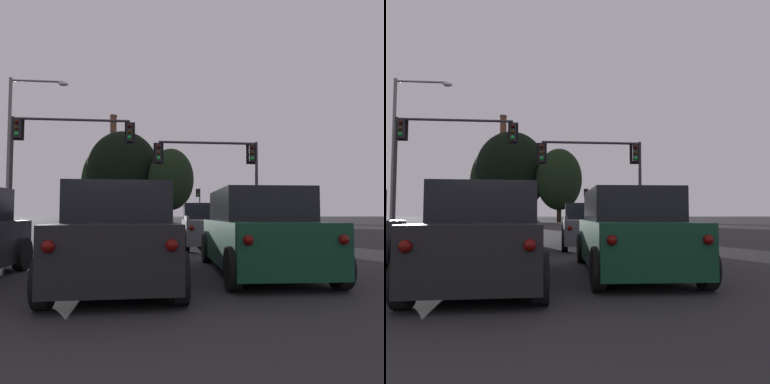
# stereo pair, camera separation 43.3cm
# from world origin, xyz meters

# --- Properties ---
(pickup_truck_right_lane_front) EXTENTS (2.41, 5.58, 1.82)m
(pickup_truck_right_lane_front) POSITION_xyz_m (3.15, 14.98, 0.80)
(pickup_truck_right_lane_front) COLOR #4C4F54
(pickup_truck_right_lane_front) RESTS_ON ground_plane
(suv_center_lane_second) EXTENTS (2.25, 4.96, 1.86)m
(suv_center_lane_second) POSITION_xyz_m (0.29, 6.76, 0.90)
(suv_center_lane_second) COLOR black
(suv_center_lane_second) RESTS_ON ground_plane
(sedan_center_lane_front) EXTENTS (2.18, 4.77, 1.43)m
(sedan_center_lane_front) POSITION_xyz_m (0.23, 13.09, 0.67)
(sedan_center_lane_front) COLOR navy
(sedan_center_lane_front) RESTS_ON ground_plane
(suv_right_lane_second) EXTENTS (2.22, 4.95, 1.86)m
(suv_right_lane_second) POSITION_xyz_m (3.24, 7.63, 0.90)
(suv_right_lane_second) COLOR #0F3823
(suv_right_lane_second) RESTS_ON ground_plane
(traffic_light_far_right) EXTENTS (0.78, 0.50, 5.35)m
(traffic_light_far_right) POSITION_xyz_m (7.80, 56.00, 3.52)
(traffic_light_far_right) COLOR #2D2D30
(traffic_light_far_right) RESTS_ON ground_plane
(traffic_light_overhead_right) EXTENTS (6.23, 0.50, 5.59)m
(traffic_light_overhead_right) POSITION_xyz_m (4.85, 20.76, 4.31)
(traffic_light_overhead_right) COLOR #2D2D30
(traffic_light_overhead_right) RESTS_ON ground_plane
(traffic_light_overhead_left) EXTENTS (6.89, 0.50, 6.72)m
(traffic_light_overhead_left) POSITION_xyz_m (-4.68, 20.65, 5.19)
(traffic_light_overhead_left) COLOR #2D2D30
(traffic_light_overhead_left) RESTS_ON ground_plane
(street_lamp) EXTENTS (3.50, 0.36, 9.62)m
(street_lamp) POSITION_xyz_m (-7.25, 22.64, 5.85)
(street_lamp) COLOR slate
(street_lamp) RESTS_ON ground_plane
(smokestack) EXTENTS (6.12, 6.12, 44.51)m
(smokestack) POSITION_xyz_m (-16.59, 161.90, 17.49)
(smokestack) COLOR #523427
(smokestack) RESTS_ON ground_plane
(treeline_far_right) EXTENTS (9.97, 8.98, 14.58)m
(treeline_far_right) POSITION_xyz_m (-7.51, 70.48, 7.48)
(treeline_far_right) COLOR black
(treeline_far_right) RESTS_ON ground_plane
(treeline_left_mid) EXTENTS (13.30, 11.97, 16.72)m
(treeline_left_mid) POSITION_xyz_m (-4.70, 68.92, 9.24)
(treeline_left_mid) COLOR black
(treeline_left_mid) RESTS_ON ground_plane
(treeline_center_left) EXTENTS (11.03, 9.93, 14.38)m
(treeline_center_left) POSITION_xyz_m (-4.89, 71.13, 7.34)
(treeline_center_left) COLOR black
(treeline_center_left) RESTS_ON ground_plane
(treeline_right_mid) EXTENTS (8.05, 7.25, 12.94)m
(treeline_right_mid) POSITION_xyz_m (3.92, 64.68, 7.51)
(treeline_right_mid) COLOR black
(treeline_right_mid) RESTS_ON ground_plane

